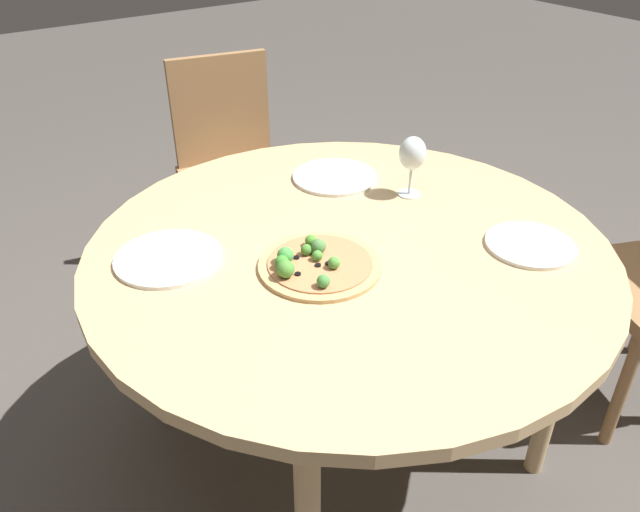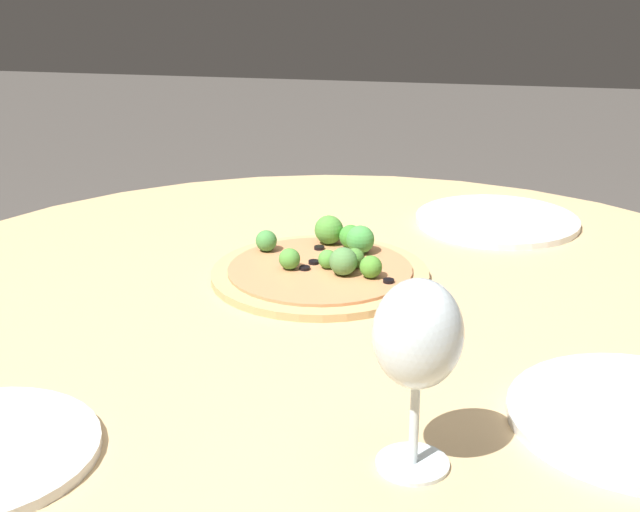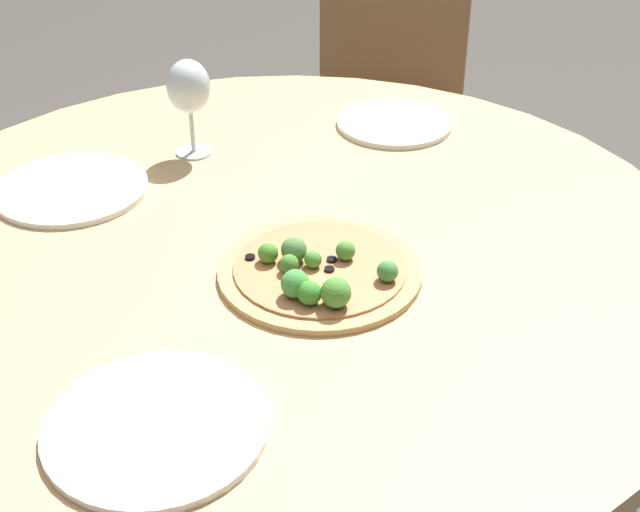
# 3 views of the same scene
# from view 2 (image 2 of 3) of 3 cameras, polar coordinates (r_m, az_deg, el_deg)

# --- Properties ---
(dining_table) EXTENTS (1.26, 1.26, 0.70)m
(dining_table) POSITION_cam_2_polar(r_m,az_deg,el_deg) (1.06, 1.22, -6.64)
(dining_table) COLOR tan
(dining_table) RESTS_ON ground_plane
(pizza) EXTENTS (0.28, 0.28, 0.05)m
(pizza) POSITION_cam_2_polar(r_m,az_deg,el_deg) (1.16, 0.23, -0.69)
(pizza) COLOR tan
(pizza) RESTS_ON dining_table
(wine_glass) EXTENTS (0.07, 0.07, 0.17)m
(wine_glass) POSITION_cam_2_polar(r_m,az_deg,el_deg) (0.72, 6.27, -5.30)
(wine_glass) COLOR silver
(wine_glass) RESTS_ON dining_table
(plate_side) EXTENTS (0.25, 0.25, 0.01)m
(plate_side) POSITION_cam_2_polar(r_m,az_deg,el_deg) (1.39, 11.26, 2.25)
(plate_side) COLOR silver
(plate_side) RESTS_ON dining_table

